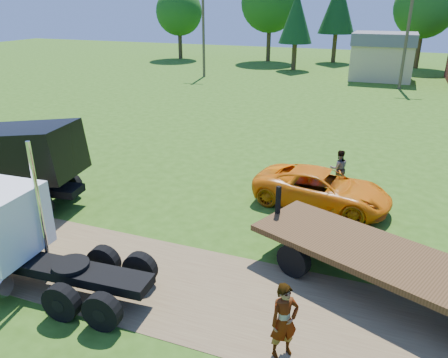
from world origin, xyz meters
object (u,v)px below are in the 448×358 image
(flatbed_trailer, at_px, (397,268))
(spectator_a, at_px, (284,321))
(white_semi_tractor, at_px, (3,237))
(orange_pickup, at_px, (322,189))

(flatbed_trailer, xyz_separation_m, spectator_a, (-2.34, -3.25, 0.04))
(white_semi_tractor, relative_size, flatbed_trailer, 0.82)
(white_semi_tractor, height_order, flatbed_trailer, white_semi_tractor)
(orange_pickup, xyz_separation_m, flatbed_trailer, (2.87, -5.12, 0.17))
(orange_pickup, relative_size, flatbed_trailer, 0.62)
(orange_pickup, bearing_deg, flatbed_trailer, -143.88)
(flatbed_trailer, height_order, spectator_a, flatbed_trailer)
(orange_pickup, distance_m, flatbed_trailer, 5.87)
(white_semi_tractor, distance_m, flatbed_trailer, 11.05)
(white_semi_tractor, xyz_separation_m, orange_pickup, (7.66, 8.42, -0.70))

